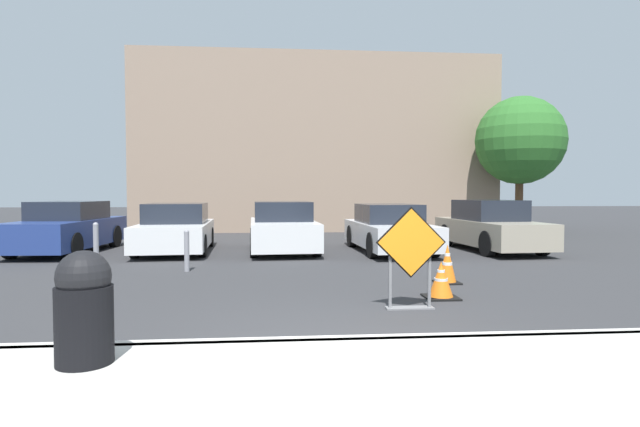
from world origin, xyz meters
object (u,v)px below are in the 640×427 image
object	(u,v)px
traffic_cone_nearest	(441,280)
trash_bin	(84,307)
bollard_second	(96,246)
parked_car_nearest	(68,228)
bollard_nearest	(187,249)
parked_car_second	(176,230)
road_closed_sign	(411,252)
parked_car_fifth	(490,227)
parked_car_third	(283,229)
traffic_cone_second	(447,264)
parked_car_fourth	(389,229)

from	to	relation	value
traffic_cone_nearest	trash_bin	world-z (taller)	trash_bin
trash_bin	bollard_second	size ratio (longest dim) A/B	0.96
traffic_cone_nearest	parked_car_nearest	distance (m)	11.22
traffic_cone_nearest	bollard_second	bearing A→B (deg)	154.08
parked_car_nearest	trash_bin	bearing A→B (deg)	115.59
bollard_nearest	parked_car_second	bearing A→B (deg)	104.61
road_closed_sign	traffic_cone_nearest	xyz separation A→B (m)	(0.70, 0.72, -0.55)
parked_car_fifth	parked_car_second	bearing A→B (deg)	-5.53
parked_car_fifth	trash_bin	xyz separation A→B (m)	(-8.10, -9.72, -0.03)
parked_car_third	parked_car_fifth	world-z (taller)	parked_car_fifth
parked_car_second	parked_car_third	world-z (taller)	parked_car_third
trash_bin	bollard_second	world-z (taller)	trash_bin
parked_car_second	bollard_second	distance (m)	3.87
traffic_cone_second	trash_bin	size ratio (longest dim) A/B	0.71
traffic_cone_second	parked_car_second	world-z (taller)	parked_car_second
traffic_cone_nearest	parked_car_nearest	bearing A→B (deg)	140.88
parked_car_second	parked_car_fourth	xyz separation A→B (m)	(6.20, -0.46, 0.00)
traffic_cone_second	bollard_second	distance (m)	7.35
road_closed_sign	parked_car_second	xyz separation A→B (m)	(-4.91, 7.65, -0.19)
traffic_cone_nearest	parked_car_fifth	bearing A→B (deg)	60.65
bollard_second	traffic_cone_nearest	bearing A→B (deg)	-25.92
traffic_cone_second	parked_car_second	xyz separation A→B (m)	(-6.17, 5.62, 0.29)
parked_car_third	trash_bin	distance (m)	10.10
trash_bin	parked_car_third	bearing A→B (deg)	79.13
traffic_cone_second	trash_bin	xyz separation A→B (m)	(-4.97, -4.47, 0.31)
parked_car_third	bollard_second	xyz separation A→B (m)	(-4.04, -3.58, -0.10)
road_closed_sign	parked_car_nearest	size ratio (longest dim) A/B	0.33
road_closed_sign	bollard_nearest	xyz separation A→B (m)	(-3.93, 3.90, -0.36)
parked_car_second	parked_car_third	distance (m)	3.10
traffic_cone_nearest	traffic_cone_second	world-z (taller)	traffic_cone_second
parked_car_fifth	bollard_second	xyz separation A→B (m)	(-10.23, -3.38, -0.13)
parked_car_second	parked_car_fifth	distance (m)	9.30
parked_car_fourth	trash_bin	distance (m)	10.85
road_closed_sign	bollard_second	world-z (taller)	road_closed_sign
traffic_cone_nearest	road_closed_sign	bearing A→B (deg)	-134.09
bollard_nearest	bollard_second	world-z (taller)	bollard_second
traffic_cone_second	bollard_second	bearing A→B (deg)	165.23
road_closed_sign	parked_car_third	xyz separation A→B (m)	(-1.81, 7.49, -0.17)
traffic_cone_nearest	parked_car_fifth	distance (m)	7.53
traffic_cone_second	parked_car_fifth	size ratio (longest dim) A/B	0.16
traffic_cone_nearest	trash_bin	distance (m)	5.44
trash_bin	parked_car_fourth	bearing A→B (deg)	62.54
road_closed_sign	bollard_nearest	bearing A→B (deg)	135.18
bollard_second	trash_bin	bearing A→B (deg)	-71.42
road_closed_sign	parked_car_fourth	world-z (taller)	road_closed_sign
parked_car_third	bollard_nearest	bearing A→B (deg)	56.36
parked_car_third	bollard_second	distance (m)	5.40
road_closed_sign	parked_car_fourth	size ratio (longest dim) A/B	0.33
parked_car_fifth	bollard_second	size ratio (longest dim) A/B	4.27
parked_car_second	traffic_cone_nearest	bearing A→B (deg)	125.52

